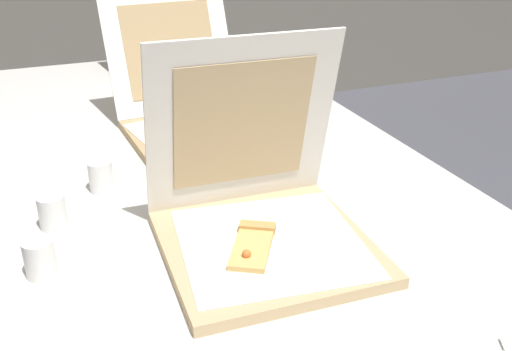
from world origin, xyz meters
name	(u,v)px	position (x,y,z in m)	size (l,w,h in m)	color
table	(222,186)	(0.00, 0.63, 0.69)	(1.00, 2.28, 0.73)	silver
pizza_box_front	(261,219)	(-0.04, 0.29, 0.79)	(0.38, 0.38, 0.38)	tan
pizza_box_middle	(196,115)	(0.01, 0.88, 0.79)	(0.40, 0.52, 0.37)	tan
pizza_box_back	(177,68)	(0.08, 1.35, 0.79)	(0.38, 0.48, 0.38)	tan
cup_white_near_left	(40,258)	(-0.42, 0.34, 0.77)	(0.05, 0.05, 0.07)	white
cup_white_near_center	(52,212)	(-0.39, 0.50, 0.77)	(0.05, 0.05, 0.07)	white
cup_white_mid	(101,176)	(-0.28, 0.63, 0.77)	(0.05, 0.05, 0.07)	white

